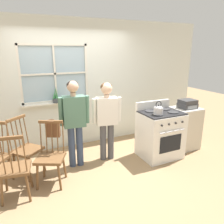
{
  "coord_description": "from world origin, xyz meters",
  "views": [
    {
      "loc": [
        -1.18,
        -3.11,
        2.09
      ],
      "look_at": [
        0.41,
        0.29,
        1.0
      ],
      "focal_mm": 35.0,
      "sensor_mm": 36.0,
      "label": 1
    }
  ],
  "objects": [
    {
      "name": "chair_near_wall",
      "position": [
        -1.28,
        -0.06,
        0.45
      ],
      "size": [
        0.48,
        0.47,
        1.01
      ],
      "rotation": [
        0.0,
        0.0,
        2.97
      ],
      "color": "brown",
      "rests_on": "ground_plane"
    },
    {
      "name": "ground_plane",
      "position": [
        0.0,
        0.0,
        0.0
      ],
      "size": [
        16.0,
        16.0,
        0.0
      ],
      "primitive_type": "plane",
      "color": "#937551"
    },
    {
      "name": "wall_back",
      "position": [
        0.02,
        1.4,
        1.33
      ],
      "size": [
        6.4,
        0.16,
        2.7
      ],
      "color": "silver",
      "rests_on": "ground_plane"
    },
    {
      "name": "stereo",
      "position": [
        2.1,
        0.2,
        0.99
      ],
      "size": [
        0.34,
        0.29,
        0.18
      ],
      "color": "#38383A",
      "rests_on": "side_counter"
    },
    {
      "name": "person_elderly_left",
      "position": [
        -0.24,
        0.46,
        0.95
      ],
      "size": [
        0.54,
        0.25,
        1.58
      ],
      "rotation": [
        0.0,
        0.0,
        -0.1
      ],
      "color": "#384766",
      "rests_on": "ground_plane"
    },
    {
      "name": "stove",
      "position": [
        1.38,
        0.13,
        0.47
      ],
      "size": [
        0.78,
        0.68,
        1.08
      ],
      "color": "white",
      "rests_on": "ground_plane"
    },
    {
      "name": "side_counter",
      "position": [
        2.1,
        0.23,
        0.45
      ],
      "size": [
        0.55,
        0.5,
        0.9
      ],
      "color": "beige",
      "rests_on": "ground_plane"
    },
    {
      "name": "handbag",
      "position": [
        -0.65,
        0.31,
        0.84
      ],
      "size": [
        0.24,
        0.24,
        0.31
      ],
      "color": "brown",
      "rests_on": "chair_by_window"
    },
    {
      "name": "person_teen_center",
      "position": [
        0.38,
        0.46,
        0.92
      ],
      "size": [
        0.55,
        0.28,
        1.51
      ],
      "rotation": [
        0.0,
        0.0,
        -0.19
      ],
      "color": "#4C4C51",
      "rests_on": "ground_plane"
    },
    {
      "name": "chair_near_stove",
      "position": [
        -1.07,
        0.54,
        0.45
      ],
      "size": [
        0.58,
        0.58,
        1.01
      ],
      "rotation": [
        0.0,
        0.0,
        0.72
      ],
      "color": "brown",
      "rests_on": "ground_plane"
    },
    {
      "name": "kettle",
      "position": [
        1.21,
        -0.0,
        1.02
      ],
      "size": [
        0.21,
        0.17,
        0.25
      ],
      "color": "#B7B7BC",
      "rests_on": "stove"
    },
    {
      "name": "chair_by_window",
      "position": [
        -0.75,
        0.1,
        0.45
      ],
      "size": [
        0.55,
        0.54,
        1.01
      ],
      "rotation": [
        0.0,
        0.0,
        -0.45
      ],
      "color": "brown",
      "rests_on": "ground_plane"
    },
    {
      "name": "potted_plant",
      "position": [
        -0.38,
        1.31,
        1.13
      ],
      "size": [
        0.13,
        0.12,
        0.33
      ],
      "color": "#42474C",
      "rests_on": "wall_back"
    }
  ]
}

